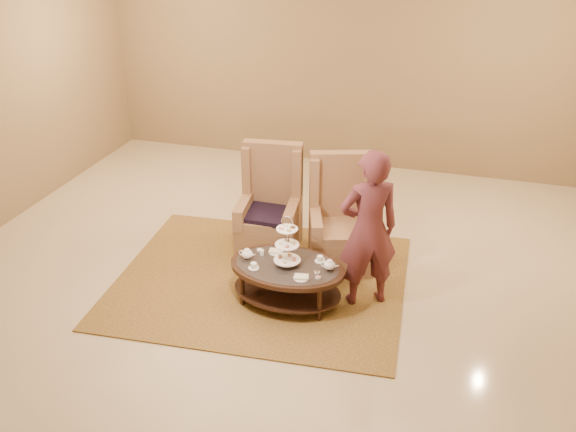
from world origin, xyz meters
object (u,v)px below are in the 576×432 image
(tea_table, at_px, (287,272))
(armchair_right, at_px, (340,228))
(person, at_px, (368,230))
(armchair_left, at_px, (270,216))

(tea_table, height_order, armchair_right, armchair_right)
(tea_table, height_order, person, person)
(armchair_right, bearing_deg, person, -76.76)
(armchair_left, xyz_separation_m, person, (1.35, -0.83, 0.43))
(tea_table, relative_size, person, 0.73)
(tea_table, bearing_deg, armchair_right, 74.10)
(person, bearing_deg, tea_table, -11.57)
(tea_table, height_order, armchair_left, armchair_left)
(armchair_left, relative_size, armchair_right, 1.01)
(armchair_right, relative_size, person, 0.75)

